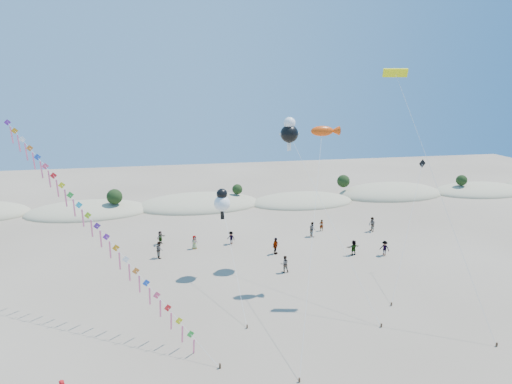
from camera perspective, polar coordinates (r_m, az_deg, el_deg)
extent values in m
ellipsoid|color=tan|center=(66.62, -21.46, -2.55)|extent=(17.60, 9.68, 3.00)
ellipsoid|color=#1D3B15|center=(66.40, -21.53, -1.87)|extent=(14.08, 6.34, 0.70)
ellipsoid|color=tan|center=(66.17, -7.63, -1.77)|extent=(19.00, 10.45, 3.40)
ellipsoid|color=#1D3B15|center=(65.91, -7.65, -0.99)|extent=(15.20, 6.84, 0.76)
ellipsoid|color=tan|center=(67.56, 6.12, -1.39)|extent=(16.40, 9.02, 2.80)
ellipsoid|color=#1D3B15|center=(67.36, 6.13, -0.76)|extent=(13.12, 5.90, 0.66)
ellipsoid|color=tan|center=(75.27, 17.45, -0.34)|extent=(18.00, 9.90, 3.80)
ellipsoid|color=#1D3B15|center=(75.03, 17.50, 0.43)|extent=(14.40, 6.48, 0.72)
ellipsoid|color=tan|center=(83.07, 27.61, 0.01)|extent=(16.80, 9.24, 3.00)
ellipsoid|color=#1D3B15|center=(82.89, 27.68, 0.56)|extent=(13.44, 6.05, 0.67)
sphere|color=black|center=(64.19, -18.34, -0.60)|extent=(2.20, 2.20, 2.20)
sphere|color=black|center=(66.26, -2.51, 0.37)|extent=(1.60, 1.60, 1.60)
sphere|color=black|center=(72.28, 11.58, 1.43)|extent=(2.10, 2.10, 2.10)
sphere|color=black|center=(79.86, 25.73, 1.41)|extent=(1.80, 1.80, 1.80)
cube|color=#3F2D1E|center=(30.38, -4.83, -22.10)|extent=(0.12, 0.12, 0.35)
cylinder|color=silver|center=(34.87, -20.21, -4.56)|extent=(16.46, 16.59, 14.90)
cube|color=green|center=(30.97, -8.72, -18.23)|extent=(1.08, 0.43, 1.13)
cube|color=pink|center=(31.62, -8.30, -19.84)|extent=(0.19, 0.45, 1.55)
cube|color=yellow|center=(31.25, -10.23, -16.55)|extent=(1.08, 0.43, 1.13)
cube|color=pink|center=(31.86, -9.80, -18.19)|extent=(0.19, 0.45, 1.55)
cube|color=red|center=(31.57, -11.68, -14.89)|extent=(1.08, 0.43, 1.13)
cube|color=pink|center=(32.16, -11.24, -16.54)|extent=(0.19, 0.45, 1.55)
cube|color=#F94E75|center=(31.94, -13.08, -13.26)|extent=(1.08, 0.43, 1.13)
cube|color=pink|center=(32.50, -12.64, -14.93)|extent=(0.19, 0.45, 1.55)
cube|color=blue|center=(32.36, -14.43, -11.66)|extent=(1.08, 0.43, 1.13)
cube|color=pink|center=(32.88, -13.98, -13.33)|extent=(0.19, 0.45, 1.55)
cube|color=orange|center=(32.81, -15.73, -10.09)|extent=(1.08, 0.43, 1.13)
cube|color=pink|center=(33.30, -15.28, -11.77)|extent=(0.19, 0.45, 1.55)
cube|color=white|center=(33.31, -16.98, -8.57)|extent=(1.08, 0.43, 1.13)
cube|color=pink|center=(33.76, -16.52, -10.25)|extent=(0.19, 0.45, 1.55)
cube|color=orange|center=(33.84, -18.18, -7.09)|extent=(1.08, 0.43, 1.13)
cube|color=pink|center=(34.26, -17.72, -8.76)|extent=(0.19, 0.45, 1.55)
cube|color=purple|center=(34.41, -19.33, -5.65)|extent=(1.08, 0.43, 1.13)
cube|color=pink|center=(34.80, -18.88, -7.32)|extent=(0.19, 0.45, 1.55)
cube|color=#57228A|center=(35.01, -20.44, -4.26)|extent=(1.08, 0.43, 1.13)
cube|color=pink|center=(35.37, -19.99, -5.92)|extent=(0.19, 0.45, 1.55)
cube|color=#92CD18|center=(35.64, -21.51, -2.91)|extent=(1.08, 0.43, 1.13)
cube|color=pink|center=(35.98, -21.06, -4.56)|extent=(0.19, 0.45, 1.55)
cube|color=#1BB1D0|center=(36.31, -22.54, -1.62)|extent=(1.08, 0.43, 1.13)
cube|color=pink|center=(36.61, -22.09, -3.24)|extent=(0.19, 0.45, 1.55)
cube|color=green|center=(37.00, -23.53, -0.37)|extent=(1.08, 0.43, 1.13)
cube|color=pink|center=(37.28, -23.08, -1.97)|extent=(0.19, 0.45, 1.55)
cube|color=yellow|center=(37.72, -24.48, 0.84)|extent=(1.08, 0.43, 1.13)
cube|color=pink|center=(37.98, -24.03, -0.75)|extent=(0.19, 0.45, 1.55)
cube|color=red|center=(38.47, -25.40, 1.99)|extent=(1.08, 0.43, 1.13)
cube|color=pink|center=(38.70, -24.95, 0.43)|extent=(0.19, 0.45, 1.55)
cube|color=#F94E75|center=(39.24, -26.28, 3.10)|extent=(1.08, 0.43, 1.13)
cube|color=pink|center=(39.44, -25.84, 1.57)|extent=(0.19, 0.45, 1.55)
cube|color=blue|center=(40.04, -27.13, 4.17)|extent=(1.08, 0.43, 1.13)
cube|color=pink|center=(40.22, -26.69, 2.66)|extent=(0.19, 0.45, 1.55)
cube|color=orange|center=(40.86, -27.95, 5.20)|extent=(1.08, 0.43, 1.13)
cube|color=pink|center=(41.01, -27.51, 3.71)|extent=(0.19, 0.45, 1.55)
cube|color=white|center=(41.70, -28.74, 6.18)|extent=(1.08, 0.43, 1.13)
cube|color=pink|center=(41.83, -28.30, 4.72)|extent=(0.19, 0.45, 1.55)
cube|color=orange|center=(42.55, -29.49, 7.12)|extent=(1.08, 0.43, 1.13)
cube|color=pink|center=(42.66, -29.06, 5.69)|extent=(0.19, 0.45, 1.55)
cube|color=purple|center=(43.43, -30.23, 8.02)|extent=(1.08, 0.43, 1.13)
cube|color=pink|center=(43.52, -29.80, 6.62)|extent=(0.19, 0.45, 1.55)
cube|color=#3F2D1E|center=(29.35, 5.80, -23.68)|extent=(0.10, 0.10, 0.30)
cylinder|color=silver|center=(32.47, 7.56, -5.84)|extent=(5.77, 13.61, 14.15)
ellipsoid|color=#DE440B|center=(38.08, 8.81, 8.04)|extent=(2.06, 0.91, 0.91)
cone|color=#DE440B|center=(38.49, 10.45, 8.03)|extent=(0.82, 0.82, 0.82)
cube|color=#3F2D1E|center=(34.23, -1.19, -17.49)|extent=(0.10, 0.10, 0.30)
cylinder|color=silver|center=(37.18, -3.05, -8.91)|extent=(0.62, 10.39, 7.10)
sphere|color=white|center=(40.83, -4.54, -1.52)|extent=(1.55, 1.55, 1.55)
sphere|color=black|center=(40.59, -4.57, -0.26)|extent=(1.03, 1.03, 1.03)
cube|color=black|center=(41.17, -4.51, -3.10)|extent=(0.35, 0.18, 0.80)
cube|color=#3F2D1E|center=(35.68, 16.37, -16.69)|extent=(0.10, 0.10, 0.30)
cylinder|color=silver|center=(38.11, 9.78, -3.49)|extent=(3.78, 14.01, 13.35)
sphere|color=black|center=(42.67, 4.46, 7.74)|extent=(1.77, 1.77, 1.77)
sphere|color=white|center=(42.56, 4.49, 9.16)|extent=(1.15, 1.15, 1.15)
cube|color=white|center=(42.83, 4.43, 6.03)|extent=(0.35, 0.18, 0.80)
cube|color=white|center=(42.49, 3.54, 7.73)|extent=(0.60, 0.15, 0.25)
cube|color=white|center=(42.86, 5.37, 7.75)|extent=(0.60, 0.15, 0.25)
cube|color=#3F2D1E|center=(36.53, 29.43, -17.30)|extent=(0.10, 0.10, 0.30)
cylinder|color=silver|center=(35.71, 23.59, -0.98)|extent=(3.81, 10.55, 19.02)
cube|color=#FCF60D|center=(38.13, 18.08, 14.87)|extent=(2.03, 0.83, 0.71)
cube|color=black|center=(38.15, 18.06, 14.87)|extent=(1.97, 0.51, 0.19)
cube|color=#3F2D1E|center=(38.89, 17.61, -14.05)|extent=(0.10, 0.10, 0.30)
cylinder|color=silver|center=(41.58, 19.61, -4.67)|extent=(6.63, 7.88, 10.53)
cube|color=black|center=(45.25, 21.30, 3.56)|extent=(0.85, 0.25, 0.87)
imported|color=slate|center=(47.25, -12.76, -7.51)|extent=(0.94, 1.06, 1.83)
imported|color=slate|center=(42.88, 3.83, -9.56)|extent=(0.84, 0.66, 1.72)
imported|color=slate|center=(47.10, 2.61, -7.19)|extent=(1.08, 1.12, 1.87)
imported|color=slate|center=(50.00, -3.35, -6.11)|extent=(1.12, 1.08, 1.53)
imported|color=slate|center=(52.72, 7.52, -4.94)|extent=(0.84, 1.00, 1.83)
imported|color=slate|center=(54.88, 8.71, -4.39)|extent=(0.56, 0.39, 1.49)
imported|color=slate|center=(55.84, 15.21, -4.21)|extent=(0.79, 0.97, 1.86)
imported|color=slate|center=(49.05, -8.20, -6.64)|extent=(0.89, 0.76, 1.55)
imported|color=slate|center=(48.01, 12.88, -7.24)|extent=(1.64, 0.80, 1.69)
imported|color=slate|center=(48.77, 16.77, -7.18)|extent=(1.17, 1.21, 1.66)
imported|color=slate|center=(51.10, -12.62, -5.96)|extent=(1.19, 1.46, 1.56)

